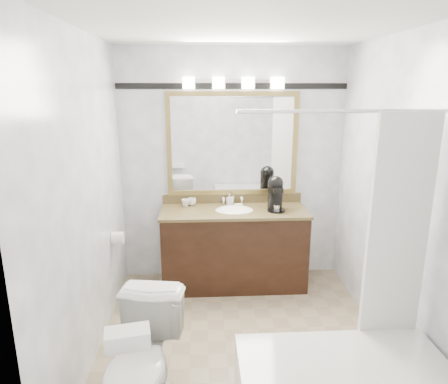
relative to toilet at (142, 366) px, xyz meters
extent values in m
cube|color=gray|center=(0.73, 0.77, -0.40)|extent=(2.40, 2.60, 0.01)
cube|color=white|center=(0.73, 0.77, 2.11)|extent=(2.40, 2.60, 0.01)
cube|color=white|center=(0.73, 2.08, 0.86)|extent=(2.40, 0.01, 2.50)
cube|color=white|center=(0.73, -0.53, 0.86)|extent=(2.40, 0.01, 2.50)
cube|color=white|center=(-0.48, 0.77, 0.86)|extent=(0.01, 2.60, 2.50)
cube|color=white|center=(1.93, 0.77, 0.86)|extent=(0.01, 2.60, 2.50)
cube|color=black|center=(0.73, 1.79, 0.02)|extent=(1.50, 0.55, 0.82)
cube|color=olive|center=(0.73, 1.79, 0.44)|extent=(1.53, 0.58, 0.03)
cube|color=olive|center=(0.73, 2.06, 0.51)|extent=(1.53, 0.03, 0.10)
ellipsoid|color=white|center=(0.73, 1.79, 0.43)|extent=(0.44, 0.34, 0.14)
cube|color=olive|center=(0.73, 2.05, 1.63)|extent=(1.40, 0.04, 0.05)
cube|color=olive|center=(0.73, 2.05, 0.58)|extent=(1.40, 0.04, 0.05)
cube|color=olive|center=(0.05, 2.05, 1.11)|extent=(0.05, 0.04, 1.00)
cube|color=olive|center=(1.40, 2.05, 1.11)|extent=(0.05, 0.04, 1.00)
cube|color=white|center=(0.73, 2.06, 1.11)|extent=(1.30, 0.01, 1.00)
cube|color=silver|center=(0.73, 2.04, 1.76)|extent=(0.90, 0.05, 0.03)
cube|color=white|center=(0.28, 1.99, 1.74)|extent=(0.12, 0.12, 0.12)
cube|color=white|center=(0.58, 1.99, 1.74)|extent=(0.12, 0.12, 0.12)
cube|color=white|center=(0.88, 1.99, 1.74)|extent=(0.12, 0.12, 0.12)
cube|color=white|center=(1.18, 1.99, 1.74)|extent=(0.12, 0.12, 0.12)
cube|color=black|center=(0.73, 2.07, 1.71)|extent=(2.40, 0.01, 0.06)
cylinder|color=silver|center=(1.26, 0.23, 1.56)|extent=(1.30, 0.02, 0.02)
cube|color=white|center=(1.68, 0.22, 0.78)|extent=(0.40, 0.04, 1.55)
cylinder|color=white|center=(-0.41, 1.44, 0.31)|extent=(0.11, 0.12, 0.12)
imported|color=white|center=(0.00, 0.00, 0.00)|extent=(0.55, 0.83, 0.79)
cube|color=white|center=(0.00, -0.35, 0.44)|extent=(0.25, 0.17, 0.09)
cylinder|color=black|center=(1.16, 1.72, 0.47)|extent=(0.19, 0.19, 0.02)
cylinder|color=black|center=(1.15, 1.79, 0.60)|extent=(0.15, 0.15, 0.27)
sphere|color=black|center=(1.15, 1.79, 0.74)|extent=(0.16, 0.16, 0.16)
cube|color=black|center=(1.16, 1.70, 0.69)|extent=(0.11, 0.11, 0.05)
cylinder|color=silver|center=(1.16, 1.70, 0.50)|extent=(0.06, 0.06, 0.06)
imported|color=white|center=(0.28, 1.99, 0.50)|extent=(0.12, 0.12, 0.08)
imported|color=white|center=(0.22, 1.94, 0.50)|extent=(0.11, 0.11, 0.08)
imported|color=white|center=(0.69, 1.98, 0.52)|extent=(0.07, 0.07, 0.12)
cube|color=beige|center=(0.78, 1.91, 0.47)|extent=(0.09, 0.06, 0.03)
camera|label=1|loc=(0.40, -2.17, 1.70)|focal=32.00mm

